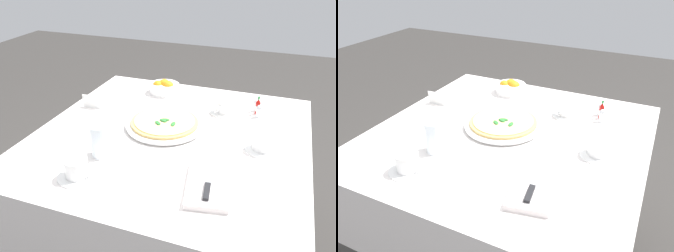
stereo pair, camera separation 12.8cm
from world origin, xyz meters
TOP-DOWN VIEW (x-y plane):
  - dining_table at (0.00, 0.00)m, footprint 1.05×1.05m
  - pizza_plate at (0.04, 0.05)m, footprint 0.32×0.32m
  - pizza at (0.04, 0.05)m, footprint 0.28×0.28m
  - coffee_cup_far_left at (-0.37, 0.19)m, footprint 0.13×0.13m
  - coffee_cup_right_edge at (0.26, -0.16)m, footprint 0.13×0.13m
  - coffee_cup_left_edge at (-0.00, -0.35)m, footprint 0.13×0.13m
  - water_glass_center_back at (-0.23, 0.18)m, footprint 0.07×0.07m
  - napkin_folded at (-0.28, -0.22)m, footprint 0.24×0.17m
  - dinner_knife at (-0.28, -0.22)m, footprint 0.20×0.05m
  - citrus_bowl at (0.39, 0.17)m, footprint 0.15×0.15m
  - hot_sauce_bottle at (0.30, -0.30)m, footprint 0.02×0.02m
  - salt_shaker at (0.32, -0.29)m, footprint 0.03×0.03m
  - pepper_shaker at (0.27, -0.31)m, footprint 0.03×0.03m
  - menu_card at (0.11, 0.42)m, footprint 0.01×0.09m

SIDE VIEW (x-z plane):
  - dining_table at x=0.00m, z-range 0.23..0.96m
  - napkin_folded at x=-0.28m, z-range 0.73..0.75m
  - pizza_plate at x=0.04m, z-range 0.74..0.75m
  - dinner_knife at x=-0.28m, z-range 0.75..0.76m
  - pizza at x=0.04m, z-range 0.75..0.77m
  - salt_shaker at x=0.32m, z-range 0.73..0.79m
  - pepper_shaker at x=0.27m, z-range 0.73..0.79m
  - coffee_cup_right_edge at x=0.26m, z-range 0.73..0.79m
  - citrus_bowl at x=0.39m, z-range 0.73..0.79m
  - coffee_cup_left_edge at x=0.00m, z-range 0.73..0.79m
  - menu_card at x=0.11m, z-range 0.73..0.79m
  - coffee_cup_far_left at x=-0.37m, z-range 0.73..0.80m
  - hot_sauce_bottle at x=0.30m, z-range 0.73..0.81m
  - water_glass_center_back at x=-0.23m, z-range 0.73..0.85m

